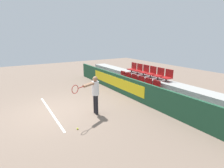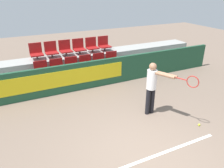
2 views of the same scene
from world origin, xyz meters
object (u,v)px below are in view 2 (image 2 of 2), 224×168
at_px(stadium_chair_4, 100,62).
at_px(stadium_chair_7, 51,50).
at_px(stadium_chair_2, 72,66).
at_px(stadium_chair_11, 104,44).
at_px(stadium_chair_8, 65,49).
at_px(stadium_chair_10, 92,46).
at_px(stadium_chair_5, 113,60).
at_px(stadium_chair_3, 86,64).
at_px(stadium_chair_9, 79,47).
at_px(tennis_player, 154,84).
at_px(stadium_chair_1, 57,68).
at_px(stadium_chair_6, 36,52).
at_px(stadium_chair_0, 42,71).
at_px(tennis_ball, 199,125).

bearing_deg(stadium_chair_4, stadium_chair_7, 153.42).
xyz_separation_m(stadium_chair_2, stadium_chair_11, (1.73, 0.87, 0.48)).
bearing_deg(stadium_chair_11, stadium_chair_8, 180.00).
bearing_deg(stadium_chair_10, stadium_chair_2, -143.11).
height_order(stadium_chair_5, stadium_chair_8, stadium_chair_8).
bearing_deg(stadium_chair_11, stadium_chair_5, -90.00).
bearing_deg(stadium_chair_3, stadium_chair_8, 123.67).
relative_size(stadium_chair_9, tennis_player, 0.37).
distance_m(stadium_chair_1, stadium_chair_6, 1.15).
distance_m(stadium_chair_2, stadium_chair_8, 0.99).
distance_m(stadium_chair_0, stadium_chair_10, 2.51).
relative_size(stadium_chair_6, stadium_chair_9, 1.00).
xyz_separation_m(stadium_chair_1, stadium_chair_11, (2.31, 0.87, 0.48)).
bearing_deg(stadium_chair_3, stadium_chair_9, 90.00).
xyz_separation_m(stadium_chair_0, stadium_chair_4, (2.31, 0.00, 0.00)).
bearing_deg(stadium_chair_6, tennis_ball, -56.01).
bearing_deg(stadium_chair_1, stadium_chair_8, 56.33).
xyz_separation_m(stadium_chair_3, stadium_chair_9, (0.00, 0.87, 0.48)).
xyz_separation_m(stadium_chair_2, stadium_chair_9, (0.58, 0.87, 0.48)).
bearing_deg(stadium_chair_0, stadium_chair_5, 0.00).
bearing_deg(stadium_chair_6, stadium_chair_8, 0.00).
relative_size(stadium_chair_1, stadium_chair_6, 1.00).
distance_m(stadium_chair_1, stadium_chair_11, 2.51).
bearing_deg(stadium_chair_2, stadium_chair_1, 180.00).
relative_size(stadium_chair_9, stadium_chair_10, 1.00).
relative_size(stadium_chair_8, stadium_chair_9, 1.00).
height_order(stadium_chair_1, stadium_chair_3, same).
relative_size(stadium_chair_0, stadium_chair_2, 1.00).
height_order(stadium_chair_4, stadium_chair_10, stadium_chair_10).
xyz_separation_m(stadium_chair_11, tennis_ball, (0.61, -5.19, -1.19)).
xyz_separation_m(stadium_chair_7, tennis_ball, (2.92, -5.19, -1.19)).
xyz_separation_m(stadium_chair_1, stadium_chair_10, (1.73, 0.87, 0.48)).
height_order(stadium_chair_1, tennis_player, tennis_player).
distance_m(stadium_chair_4, stadium_chair_10, 0.99).
height_order(stadium_chair_8, tennis_ball, stadium_chair_8).
bearing_deg(stadium_chair_4, stadium_chair_10, 90.00).
height_order(stadium_chair_5, stadium_chair_10, stadium_chair_10).
bearing_deg(stadium_chair_6, stadium_chair_2, -36.89).
bearing_deg(stadium_chair_0, stadium_chair_6, 90.00).
relative_size(stadium_chair_8, tennis_ball, 9.24).
xyz_separation_m(stadium_chair_1, stadium_chair_8, (0.58, 0.87, 0.48)).
xyz_separation_m(stadium_chair_4, stadium_chair_11, (0.58, 0.87, 0.48)).
bearing_deg(stadium_chair_8, stadium_chair_2, -90.00).
xyz_separation_m(stadium_chair_2, stadium_chair_7, (-0.58, 0.87, 0.48)).
xyz_separation_m(stadium_chair_6, stadium_chair_10, (2.31, 0.00, 0.00)).
xyz_separation_m(stadium_chair_6, tennis_player, (2.65, -4.08, -0.23)).
height_order(stadium_chair_0, stadium_chair_3, same).
relative_size(stadium_chair_4, stadium_chair_5, 1.00).
bearing_deg(tennis_player, stadium_chair_0, 104.35).
height_order(stadium_chair_7, stadium_chair_11, same).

